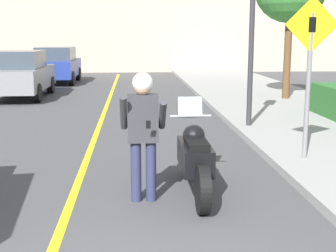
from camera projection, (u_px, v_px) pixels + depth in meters
road_center_line at (91, 148)px, 9.32m from camera, size 0.12×36.00×0.01m
motorcycle at (195, 158)px, 6.57m from camera, size 0.62×2.18×1.30m
person_biker at (143, 124)px, 6.14m from camera, size 0.59×0.47×1.74m
crossing_sign at (310, 63)px, 7.73m from camera, size 0.91×0.08×2.69m
traffic_light at (253, 10)px, 10.43m from camera, size 0.26×0.30×3.77m
parked_car_grey at (20, 74)px, 16.65m from camera, size 1.88×4.20×1.68m
parked_car_blue at (57, 65)px, 21.91m from camera, size 1.88×4.20×1.68m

